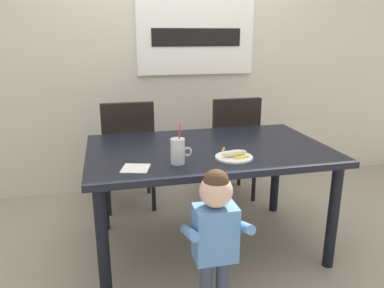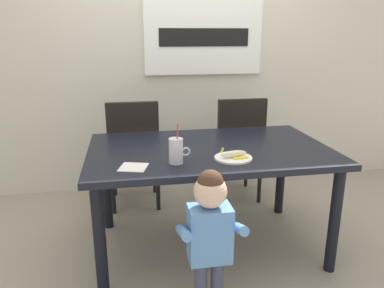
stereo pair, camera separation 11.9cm
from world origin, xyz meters
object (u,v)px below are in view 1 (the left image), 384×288
snack_plate (234,157)px  paper_napkin (136,168)px  peeled_banana (235,153)px  milk_cup (178,152)px  dining_chair_left (128,149)px  toddler_standing (215,227)px  dining_table (208,159)px  dining_chair_right (231,143)px

snack_plate → paper_napkin: size_ratio=1.53×
snack_plate → peeled_banana: size_ratio=1.32×
milk_cup → peeled_banana: 0.35m
snack_plate → dining_chair_left: bearing=120.0°
toddler_standing → peeled_banana: size_ratio=4.80×
dining_chair_left → milk_cup: size_ratio=3.83×
milk_cup → snack_plate: size_ratio=1.09×
dining_table → paper_napkin: size_ratio=10.62×
dining_chair_right → milk_cup: milk_cup is taller
paper_napkin → snack_plate: bearing=4.4°
dining_chair_left → dining_chair_right: same height
dining_chair_right → paper_napkin: (-0.94, -1.04, 0.21)m
dining_table → snack_plate: snack_plate is taller
paper_napkin → milk_cup: bearing=7.3°
dining_chair_left → toddler_standing: size_ratio=1.15×
dining_chair_right → snack_plate: 1.07m
dining_chair_right → toddler_standing: bearing=67.8°
paper_napkin → dining_chair_right: bearing=48.0°
dining_chair_left → milk_cup: milk_cup is taller
dining_table → dining_chair_left: dining_chair_left is taller
dining_chair_right → milk_cup: bearing=55.8°
peeled_banana → paper_napkin: bearing=-176.0°
dining_chair_left → snack_plate: dining_chair_left is taller
snack_plate → peeled_banana: peeled_banana is taller
dining_chair_right → peeled_banana: 1.08m
toddler_standing → snack_plate: size_ratio=3.64×
dining_table → toddler_standing: toddler_standing is taller
dining_chair_right → dining_table: bearing=60.0°
dining_table → toddler_standing: size_ratio=1.90×
dining_table → peeled_banana: bearing=-70.4°
snack_plate → peeled_banana: (0.00, -0.00, 0.03)m
dining_table → dining_chair_right: bearing=60.0°
dining_chair_left → peeled_banana: dining_chair_left is taller
toddler_standing → paper_napkin: size_ratio=5.59×
dining_chair_left → milk_cup: (0.23, -1.02, 0.27)m
dining_table → dining_chair_left: (-0.49, 0.75, -0.12)m
toddler_standing → milk_cup: bearing=107.1°
milk_cup → paper_napkin: milk_cup is taller
dining_chair_right → peeled_banana: size_ratio=5.49×
toddler_standing → snack_plate: 0.51m
dining_chair_left → paper_napkin: 1.08m
dining_table → milk_cup: size_ratio=6.36×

